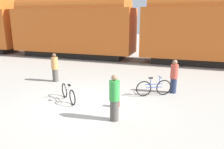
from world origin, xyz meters
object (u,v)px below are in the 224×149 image
person_in_red (174,77)px  bicycle_silver (68,93)px  bicycle_blue (154,88)px  backpack (116,103)px  person_in_tan (55,68)px  person_in_green (114,98)px  freight_train (138,24)px

person_in_red → bicycle_silver: bearing=164.1°
bicycle_silver → bicycle_blue: 3.92m
person_in_red → backpack: size_ratio=4.80×
person_in_tan → person_in_green: bearing=-119.4°
bicycle_silver → bicycle_blue: bearing=28.1°
freight_train → backpack: size_ratio=138.66×
freight_train → bicycle_blue: freight_train is taller
person_in_green → person_in_tan: person_in_green is taller
person_in_green → person_in_red: (1.82, 3.70, -0.03)m
freight_train → person_in_red: size_ratio=28.88×
freight_train → person_in_tan: size_ratio=29.09×
bicycle_blue → person_in_green: 3.18m
person_in_green → backpack: bearing=109.8°
bicycle_blue → backpack: bicycle_blue is taller
person_in_tan → bicycle_silver: bearing=-130.0°
bicycle_silver → person_in_green: (2.48, -1.14, 0.49)m
bicycle_blue → person_in_green: person_in_green is taller
person_in_tan → person_in_red: (6.51, 0.08, 0.01)m
bicycle_silver → backpack: bearing=0.6°
freight_train → bicycle_silver: bearing=-95.3°
bicycle_blue → person_in_tan: size_ratio=0.94×
person_in_green → person_in_tan: bearing=147.0°
bicycle_silver → bicycle_blue: bicycle_blue is taller
freight_train → bicycle_blue: 9.04m
person_in_tan → backpack: bearing=-111.0°
backpack → person_in_green: bearing=-74.8°
bicycle_blue → person_in_red: (0.84, 0.71, 0.42)m
bicycle_blue → person_in_green: (-0.98, -2.99, 0.45)m
person_in_tan → backpack: 5.06m
freight_train → backpack: freight_train is taller
freight_train → person_in_red: bearing=-66.1°
freight_train → backpack: (1.22, -10.10, -2.86)m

